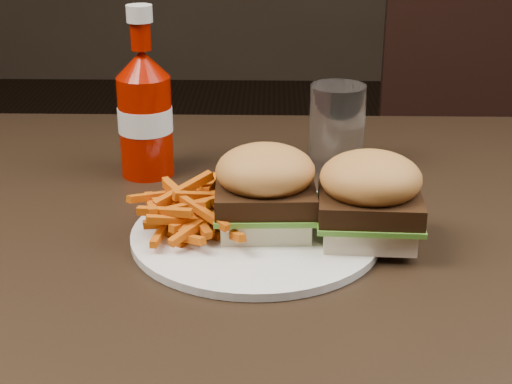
{
  "coord_description": "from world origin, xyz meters",
  "views": [
    {
      "loc": [
        0.13,
        -0.79,
        1.12
      ],
      "look_at": [
        0.11,
        -0.03,
        0.8
      ],
      "focal_mm": 55.0,
      "sensor_mm": 36.0,
      "label": 1
    }
  ],
  "objects_px": {
    "chair_far": "(459,197)",
    "plate": "(256,235)",
    "ketchup_bottle": "(146,129)",
    "tumbler": "(337,128)",
    "dining_table": "(161,237)"
  },
  "relations": [
    {
      "from": "chair_far",
      "to": "ketchup_bottle",
      "type": "bearing_deg",
      "value": 51.89
    },
    {
      "from": "chair_far",
      "to": "ketchup_bottle",
      "type": "relative_size",
      "value": 3.26
    },
    {
      "from": "chair_far",
      "to": "ketchup_bottle",
      "type": "distance_m",
      "value": 0.97
    },
    {
      "from": "chair_far",
      "to": "plate",
      "type": "relative_size",
      "value": 1.65
    },
    {
      "from": "dining_table",
      "to": "chair_far",
      "type": "bearing_deg",
      "value": 56.67
    },
    {
      "from": "plate",
      "to": "ketchup_bottle",
      "type": "xyz_separation_m",
      "value": [
        -0.14,
        0.19,
        0.06
      ]
    },
    {
      "from": "plate",
      "to": "dining_table",
      "type": "bearing_deg",
      "value": 157.88
    },
    {
      "from": "ketchup_bottle",
      "to": "tumbler",
      "type": "xyz_separation_m",
      "value": [
        0.24,
        0.03,
        -0.01
      ]
    },
    {
      "from": "tumbler",
      "to": "ketchup_bottle",
      "type": "bearing_deg",
      "value": -173.75
    },
    {
      "from": "chair_far",
      "to": "ketchup_bottle",
      "type": "xyz_separation_m",
      "value": [
        -0.58,
        -0.68,
        0.38
      ]
    },
    {
      "from": "tumbler",
      "to": "dining_table",
      "type": "bearing_deg",
      "value": -140.78
    },
    {
      "from": "ketchup_bottle",
      "to": "tumbler",
      "type": "distance_m",
      "value": 0.24
    },
    {
      "from": "chair_far",
      "to": "dining_table",
      "type": "bearing_deg",
      "value": 58.78
    },
    {
      "from": "chair_far",
      "to": "tumbler",
      "type": "xyz_separation_m",
      "value": [
        -0.33,
        -0.66,
        0.38
      ]
    },
    {
      "from": "chair_far",
      "to": "tumbler",
      "type": "distance_m",
      "value": 0.83
    }
  ]
}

